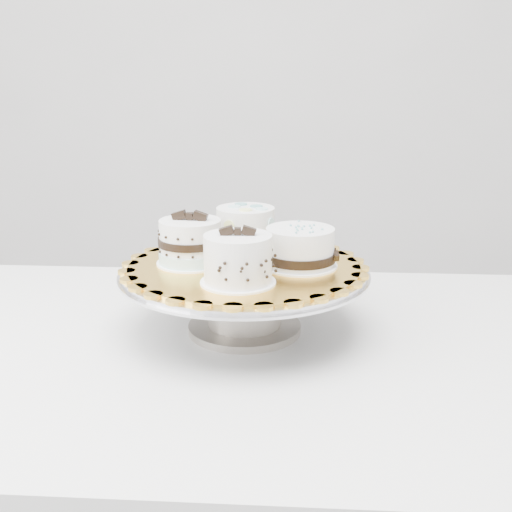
# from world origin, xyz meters

# --- Properties ---
(wall_back) EXTENTS (3.50, 0.02, 2.80)m
(wall_back) POSITION_xyz_m (0.00, 1.75, 1.40)
(wall_back) COLOR #B3B1AF
(wall_back) RESTS_ON floor
(table) EXTENTS (1.15, 0.77, 0.75)m
(table) POSITION_xyz_m (0.12, 0.10, 0.67)
(table) COLOR silver
(table) RESTS_ON floor
(cake_stand) EXTENTS (0.40, 0.40, 0.11)m
(cake_stand) POSITION_xyz_m (0.12, 0.15, 0.82)
(cake_stand) COLOR gray
(cake_stand) RESTS_ON table
(cake_board) EXTENTS (0.48, 0.48, 0.01)m
(cake_board) POSITION_xyz_m (0.12, 0.15, 0.86)
(cake_board) COLOR orange
(cake_board) RESTS_ON cake_stand
(cake_swirl) EXTENTS (0.11, 0.11, 0.09)m
(cake_swirl) POSITION_xyz_m (0.11, 0.06, 0.90)
(cake_swirl) COLOR white
(cake_swirl) RESTS_ON cake_board
(cake_banded) EXTENTS (0.11, 0.11, 0.09)m
(cake_banded) POSITION_xyz_m (0.03, 0.15, 0.90)
(cake_banded) COLOR white
(cake_banded) RESTS_ON cake_board
(cake_dots) EXTENTS (0.13, 0.13, 0.07)m
(cake_dots) POSITION_xyz_m (0.11, 0.24, 0.90)
(cake_dots) COLOR white
(cake_dots) RESTS_ON cake_board
(cake_ribbon) EXTENTS (0.13, 0.12, 0.07)m
(cake_ribbon) POSITION_xyz_m (0.21, 0.15, 0.89)
(cake_ribbon) COLOR white
(cake_ribbon) RESTS_ON cake_board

